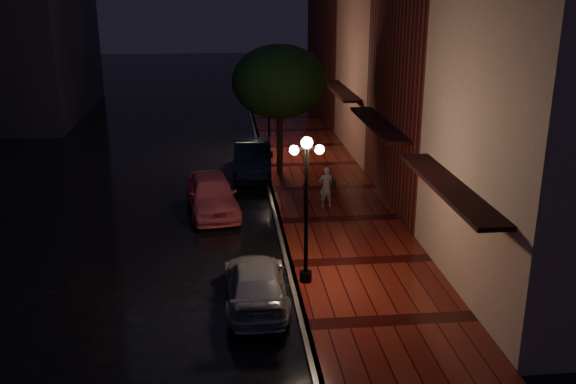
# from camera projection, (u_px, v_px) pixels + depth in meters

# --- Properties ---
(ground) EXTENTS (120.00, 120.00, 0.00)m
(ground) POSITION_uv_depth(u_px,v_px,m) (278.00, 225.00, 23.46)
(ground) COLOR black
(ground) RESTS_ON ground
(sidewalk) EXTENTS (4.50, 60.00, 0.15)m
(sidewalk) POSITION_uv_depth(u_px,v_px,m) (339.00, 221.00, 23.66)
(sidewalk) COLOR #49110D
(sidewalk) RESTS_ON ground
(curb) EXTENTS (0.25, 60.00, 0.15)m
(curb) POSITION_uv_depth(u_px,v_px,m) (278.00, 223.00, 23.44)
(curb) COLOR #595451
(curb) RESTS_ON ground
(storefront_near) EXTENTS (5.00, 8.00, 8.50)m
(storefront_near) POSITION_uv_depth(u_px,v_px,m) (558.00, 147.00, 17.15)
(storefront_near) COLOR gray
(storefront_near) RESTS_ON ground
(storefront_mid) EXTENTS (5.00, 8.00, 11.00)m
(storefront_mid) POSITION_uv_depth(u_px,v_px,m) (457.00, 64.00, 24.32)
(storefront_mid) COLOR #511914
(storefront_mid) RESTS_ON ground
(storefront_far) EXTENTS (5.00, 8.00, 9.00)m
(storefront_far) POSITION_uv_depth(u_px,v_px,m) (399.00, 65.00, 32.19)
(storefront_far) COLOR #8C5951
(storefront_far) RESTS_ON ground
(storefront_extra) EXTENTS (5.00, 12.00, 10.00)m
(storefront_extra) POSITION_uv_depth(u_px,v_px,m) (358.00, 38.00, 41.49)
(storefront_extra) COLOR #511914
(storefront_extra) RESTS_ON ground
(streetlamp_near) EXTENTS (0.96, 0.36, 4.31)m
(streetlamp_near) POSITION_uv_depth(u_px,v_px,m) (306.00, 202.00, 17.96)
(streetlamp_near) COLOR black
(streetlamp_near) RESTS_ON sidewalk
(streetlamp_far) EXTENTS (0.96, 0.36, 4.31)m
(streetlamp_far) POSITION_uv_depth(u_px,v_px,m) (269.00, 108.00, 31.19)
(streetlamp_far) COLOR black
(streetlamp_far) RESTS_ON sidewalk
(street_tree) EXTENTS (4.16, 4.16, 5.80)m
(street_tree) POSITION_uv_depth(u_px,v_px,m) (280.00, 84.00, 27.86)
(street_tree) COLOR black
(street_tree) RESTS_ON sidewalk
(pink_car) EXTENTS (2.34, 4.64, 1.52)m
(pink_car) POSITION_uv_depth(u_px,v_px,m) (212.00, 194.00, 24.47)
(pink_car) COLOR #E65E71
(pink_car) RESTS_ON ground
(navy_car) EXTENTS (1.95, 4.84, 1.57)m
(navy_car) POSITION_uv_depth(u_px,v_px,m) (253.00, 159.00, 29.27)
(navy_car) COLOR black
(navy_car) RESTS_ON ground
(silver_car) EXTENTS (1.71, 4.16, 1.21)m
(silver_car) POSITION_uv_depth(u_px,v_px,m) (256.00, 283.00, 17.55)
(silver_car) COLOR #97979E
(silver_car) RESTS_ON ground
(woman_with_umbrella) EXTENTS (0.94, 0.96, 2.27)m
(woman_with_umbrella) POSITION_uv_depth(u_px,v_px,m) (327.00, 170.00, 24.43)
(woman_with_umbrella) COLOR silver
(woman_with_umbrella) RESTS_ON sidewalk
(parking_meter) EXTENTS (0.12, 0.10, 1.28)m
(parking_meter) POSITION_uv_depth(u_px,v_px,m) (304.00, 196.00, 23.71)
(parking_meter) COLOR black
(parking_meter) RESTS_ON sidewalk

